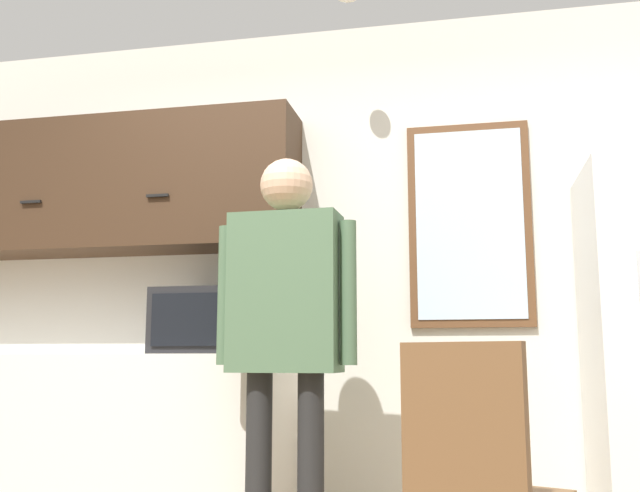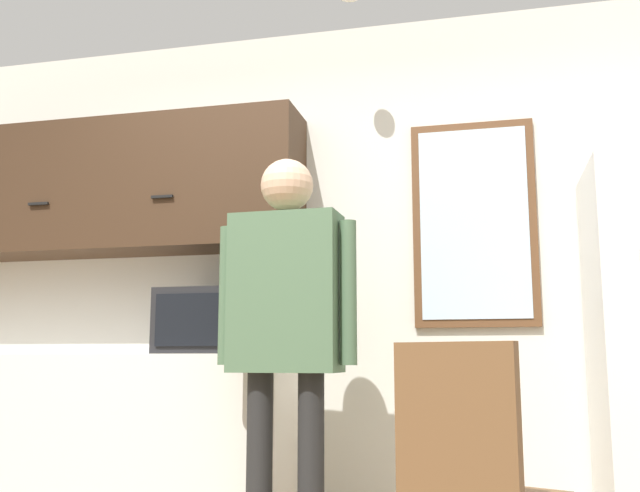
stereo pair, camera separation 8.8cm
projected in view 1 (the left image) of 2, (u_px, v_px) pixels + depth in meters
The scene contains 7 objects.
back_wall at pixel (324, 269), 3.83m from camera, with size 6.00×0.06×2.70m.
counter at pixel (90, 443), 3.63m from camera, with size 2.08×0.56×0.90m.
upper_cabinets at pixel (112, 187), 3.94m from camera, with size 2.08×0.38×0.73m.
microwave at pixel (214, 321), 3.56m from camera, with size 0.55×0.42×0.32m.
person at pixel (286, 312), 3.03m from camera, with size 0.62×0.23×1.74m.
chair at pixel (479, 479), 2.20m from camera, with size 0.56×0.56×0.93m.
window at pixel (469, 224), 3.67m from camera, with size 0.62×0.05×1.06m.
Camera 1 is at (0.76, -1.95, 0.87)m, focal length 40.00 mm.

